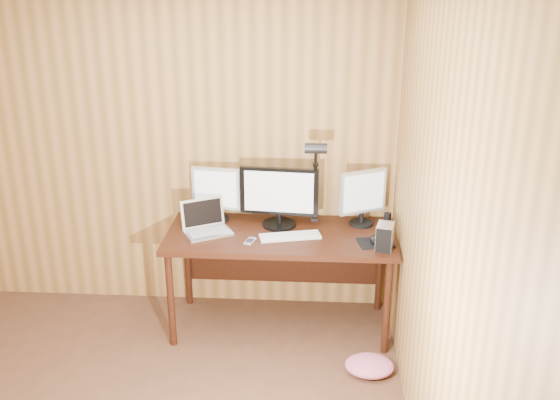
# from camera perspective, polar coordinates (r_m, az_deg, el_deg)

# --- Properties ---
(room_shell) EXTENTS (4.00, 4.00, 4.00)m
(room_shell) POSITION_cam_1_polar(r_m,az_deg,el_deg) (2.94, -20.58, -6.36)
(room_shell) COLOR #543320
(room_shell) RESTS_ON ground
(desk) EXTENTS (1.60, 0.70, 0.75)m
(desk) POSITION_cam_1_polar(r_m,az_deg,el_deg) (4.50, 0.10, -4.11)
(desk) COLOR black
(desk) RESTS_ON floor
(monitor_center) EXTENTS (0.56, 0.24, 0.44)m
(monitor_center) POSITION_cam_1_polar(r_m,az_deg,el_deg) (4.43, -0.08, 0.36)
(monitor_center) COLOR black
(monitor_center) RESTS_ON desk
(monitor_left) EXTENTS (0.36, 0.17, 0.40)m
(monitor_left) POSITION_cam_1_polar(r_m,az_deg,el_deg) (4.55, -5.84, 0.67)
(monitor_left) COLOR black
(monitor_left) RESTS_ON desk
(monitor_right) EXTENTS (0.34, 0.19, 0.41)m
(monitor_right) POSITION_cam_1_polar(r_m,az_deg,el_deg) (4.49, 7.57, 0.35)
(monitor_right) COLOR black
(monitor_right) RESTS_ON desk
(laptop) EXTENTS (0.39, 0.36, 0.22)m
(laptop) POSITION_cam_1_polar(r_m,az_deg,el_deg) (4.43, -6.82, -2.19)
(laptop) COLOR silver
(laptop) RESTS_ON desk
(keyboard) EXTENTS (0.44, 0.22, 0.02)m
(keyboard) POSITION_cam_1_polar(r_m,az_deg,el_deg) (4.32, 0.92, -3.32)
(keyboard) COLOR white
(keyboard) RESTS_ON desk
(mousepad) EXTENTS (0.26, 0.23, 0.00)m
(mousepad) POSITION_cam_1_polar(r_m,az_deg,el_deg) (4.29, 8.72, -3.89)
(mousepad) COLOR black
(mousepad) RESTS_ON desk
(mouse) EXTENTS (0.09, 0.13, 0.04)m
(mouse) POSITION_cam_1_polar(r_m,az_deg,el_deg) (4.28, 8.74, -3.62)
(mouse) COLOR black
(mouse) RESTS_ON mousepad
(hard_drive) EXTENTS (0.14, 0.17, 0.17)m
(hard_drive) POSITION_cam_1_polar(r_m,az_deg,el_deg) (4.19, 9.56, -3.32)
(hard_drive) COLOR silver
(hard_drive) RESTS_ON desk
(phone) EXTENTS (0.08, 0.12, 0.02)m
(phone) POSITION_cam_1_polar(r_m,az_deg,el_deg) (4.25, -2.76, -3.78)
(phone) COLOR silver
(phone) RESTS_ON desk
(speaker) EXTENTS (0.05, 0.05, 0.13)m
(speaker) POSITION_cam_1_polar(r_m,az_deg,el_deg) (4.49, 9.79, -1.94)
(speaker) COLOR black
(speaker) RESTS_ON desk
(desk_lamp) EXTENTS (0.15, 0.22, 0.67)m
(desk_lamp) POSITION_cam_1_polar(r_m,az_deg,el_deg) (4.39, 3.26, 2.75)
(desk_lamp) COLOR black
(desk_lamp) RESTS_ON desk
(fabric_pile) EXTENTS (0.37, 0.33, 0.10)m
(fabric_pile) POSITION_cam_1_polar(r_m,az_deg,el_deg) (4.28, 8.18, -14.77)
(fabric_pile) COLOR #CF6487
(fabric_pile) RESTS_ON floor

